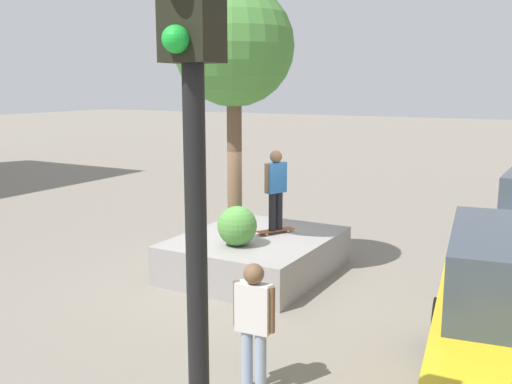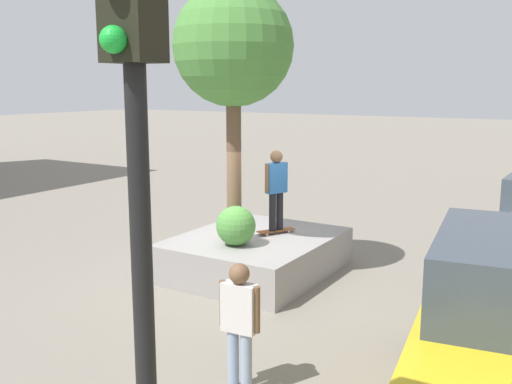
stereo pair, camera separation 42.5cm
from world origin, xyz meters
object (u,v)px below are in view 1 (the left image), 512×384
Objects in this scene: skateboarder at (276,184)px; skateboard at (275,231)px; plaza_tree at (234,48)px; pedestrian_crossing at (254,318)px; traffic_light_corner at (194,187)px; planter_ledge at (256,255)px.

skateboard is at bearing -45.00° from skateboarder.
plaza_tree is 2.95× the size of skateboarder.
skateboarder is at bearing -155.74° from pedestrian_crossing.
traffic_light_corner is at bearing 29.83° from plaza_tree.
skateboarder is (-0.00, 0.00, 0.96)m from skateboard.
plaza_tree is 2.94× the size of pedestrian_crossing.
pedestrian_crossing is at bearing 24.26° from skateboarder.
skateboarder reaches higher than pedestrian_crossing.
skateboarder is 0.35× the size of traffic_light_corner.
skateboarder is at bearing 135.00° from skateboard.
skateboarder is (-0.40, 0.23, 1.39)m from planter_ledge.
traffic_light_corner is (7.25, 3.68, 2.81)m from planter_ledge.
plaza_tree is 2.80m from skateboarder.
plaza_tree is 7.91m from traffic_light_corner.
traffic_light_corner is (7.65, 3.46, 1.42)m from skateboarder.
planter_ledge is at bearing -153.06° from traffic_light_corner.
planter_ledge is 0.64m from skateboard.
skateboard reaches higher than planter_ledge.
planter_ledge is at bearing -151.04° from pedestrian_crossing.
skateboard is 8.73m from traffic_light_corner.
skateboarder is at bearing -155.71° from traffic_light_corner.
plaza_tree reaches higher than skateboarder.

